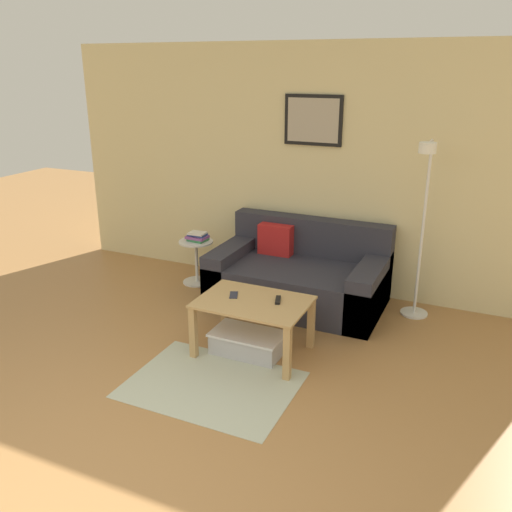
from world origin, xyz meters
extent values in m
cube|color=beige|center=(0.00, 3.75, 1.27)|extent=(5.60, 0.06, 2.55)
cube|color=black|center=(0.10, 3.71, 1.79)|extent=(0.61, 0.02, 0.50)
cube|color=#ADA38E|center=(0.10, 3.70, 1.79)|extent=(0.54, 0.01, 0.43)
cube|color=#B2B79E|center=(0.09, 1.50, 0.00)|extent=(1.27, 0.95, 0.01)
cube|color=#2D2D38|center=(0.17, 3.18, 0.21)|extent=(1.70, 0.99, 0.42)
cube|color=#2D2D38|center=(0.17, 3.58, 0.61)|extent=(1.70, 0.20, 0.39)
cube|color=#2D2D38|center=(-0.56, 3.18, 0.27)|extent=(0.24, 0.99, 0.54)
cube|color=#2D2D38|center=(0.90, 3.18, 0.27)|extent=(0.24, 0.99, 0.54)
cube|color=red|center=(-0.17, 3.41, 0.58)|extent=(0.36, 0.14, 0.32)
cube|color=tan|center=(0.17, 2.10, 0.47)|extent=(0.91, 0.64, 0.02)
cube|color=tan|center=(-0.25, 1.82, 0.23)|extent=(0.06, 0.06, 0.46)
cube|color=tan|center=(0.59, 1.82, 0.23)|extent=(0.06, 0.06, 0.46)
cube|color=tan|center=(-0.25, 2.38, 0.23)|extent=(0.06, 0.06, 0.46)
cube|color=tan|center=(0.59, 2.38, 0.23)|extent=(0.06, 0.06, 0.46)
cube|color=#B2B2B7|center=(0.14, 2.06, 0.09)|extent=(0.59, 0.33, 0.17)
cube|color=silver|center=(0.14, 2.06, 0.18)|extent=(0.61, 0.35, 0.02)
cylinder|color=white|center=(1.30, 3.43, 0.01)|extent=(0.26, 0.26, 0.02)
cylinder|color=white|center=(1.30, 3.43, 0.86)|extent=(0.03, 0.03, 1.67)
cylinder|color=white|center=(1.30, 3.29, 1.69)|extent=(0.02, 0.28, 0.02)
cylinder|color=white|center=(1.30, 3.15, 1.66)|extent=(0.15, 0.15, 0.09)
cylinder|color=silver|center=(-1.06, 3.26, 0.01)|extent=(0.32, 0.32, 0.01)
cylinder|color=silver|center=(-1.06, 3.26, 0.24)|extent=(0.04, 0.04, 0.46)
cylinder|color=silver|center=(-1.06, 3.26, 0.48)|extent=(0.38, 0.38, 0.02)
cube|color=#387F4C|center=(-1.04, 3.28, 0.50)|extent=(0.22, 0.19, 0.03)
cube|color=#8C4C93|center=(-1.05, 3.28, 0.53)|extent=(0.22, 0.18, 0.03)
cube|color=#335199|center=(-1.05, 3.28, 0.56)|extent=(0.20, 0.13, 0.03)
cube|color=silver|center=(-1.04, 3.27, 0.58)|extent=(0.19, 0.16, 0.02)
cube|color=black|center=(0.36, 2.18, 0.49)|extent=(0.08, 0.16, 0.02)
cube|color=#1E2338|center=(-0.02, 2.13, 0.48)|extent=(0.12, 0.15, 0.01)
camera|label=1|loc=(1.89, -1.62, 2.33)|focal=38.00mm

